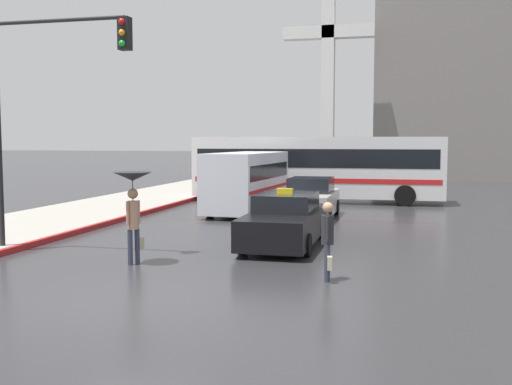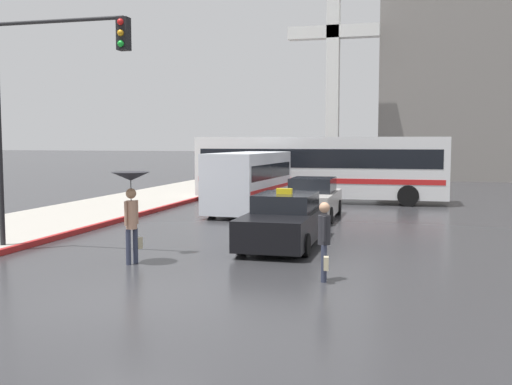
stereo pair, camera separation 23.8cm
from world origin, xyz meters
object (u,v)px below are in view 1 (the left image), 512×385
object	(u,v)px
pedestrian_with_umbrella	(133,192)
traffic_light	(46,86)
ambulance_van	(247,179)
taxi	(285,221)
pedestrian_man	(328,237)
city_bus	(317,166)
monument_cross	(328,64)
sedan_red	(310,200)

from	to	relation	value
pedestrian_with_umbrella	traffic_light	xyz separation A→B (m)	(-2.68, 0.69, 2.62)
ambulance_van	pedestrian_with_umbrella	xyz separation A→B (m)	(-0.02, -10.69, 0.36)
ambulance_van	pedestrian_with_umbrella	size ratio (longest dim) A/B	2.64
taxi	traffic_light	world-z (taller)	traffic_light
pedestrian_man	pedestrian_with_umbrella	bearing A→B (deg)	-104.23
taxi	city_bus	world-z (taller)	city_bus
monument_cross	pedestrian_with_umbrella	bearing A→B (deg)	-91.65
city_bus	monument_cross	world-z (taller)	monument_cross
pedestrian_man	city_bus	bearing A→B (deg)	-178.23
traffic_light	monument_cross	bearing A→B (deg)	83.24
taxi	pedestrian_with_umbrella	xyz separation A→B (m)	(-3.02, -3.46, 1.05)
taxi	monument_cross	xyz separation A→B (m)	(-2.14, 27.32, 7.77)
taxi	city_bus	bearing A→B (deg)	-86.13
pedestrian_man	sedan_red	bearing A→B (deg)	-176.43
taxi	traffic_light	size ratio (longest dim) A/B	0.76
pedestrian_with_umbrella	sedan_red	bearing A→B (deg)	6.83
city_bus	monument_cross	size ratio (longest dim) A/B	0.80
taxi	sedan_red	xyz separation A→B (m)	(-0.20, 6.11, 0.02)
city_bus	pedestrian_man	bearing A→B (deg)	8.35
ambulance_van	city_bus	distance (m)	5.63
pedestrian_with_umbrella	pedestrian_man	size ratio (longest dim) A/B	1.32
taxi	monument_cross	distance (m)	28.48
traffic_light	ambulance_van	bearing A→B (deg)	74.88
city_bus	pedestrian_man	xyz separation A→B (m)	(2.53, -16.48, -0.80)
sedan_red	city_bus	world-z (taller)	city_bus
taxi	city_bus	distance (m)	12.49
traffic_light	sedan_red	bearing A→B (deg)	58.18
ambulance_van	monument_cross	size ratio (longest dim) A/B	0.39
sedan_red	pedestrian_man	world-z (taller)	pedestrian_man
taxi	traffic_light	bearing A→B (deg)	25.92
traffic_light	pedestrian_man	bearing A→B (deg)	-9.89
pedestrian_with_umbrella	monument_cross	distance (m)	31.52
monument_cross	taxi	bearing A→B (deg)	-85.52
ambulance_van	pedestrian_man	xyz separation A→B (m)	(4.70, -11.30, -0.43)
sedan_red	pedestrian_man	bearing A→B (deg)	100.54
taxi	ambulance_van	bearing A→B (deg)	-67.44
city_bus	pedestrian_with_umbrella	distance (m)	16.03
ambulance_van	pedestrian_man	world-z (taller)	ambulance_van
pedestrian_with_umbrella	pedestrian_man	world-z (taller)	pedestrian_with_umbrella
taxi	ambulance_van	world-z (taller)	ambulance_van
taxi	pedestrian_man	size ratio (longest dim) A/B	2.83
sedan_red	traffic_light	size ratio (longest dim) A/B	0.68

